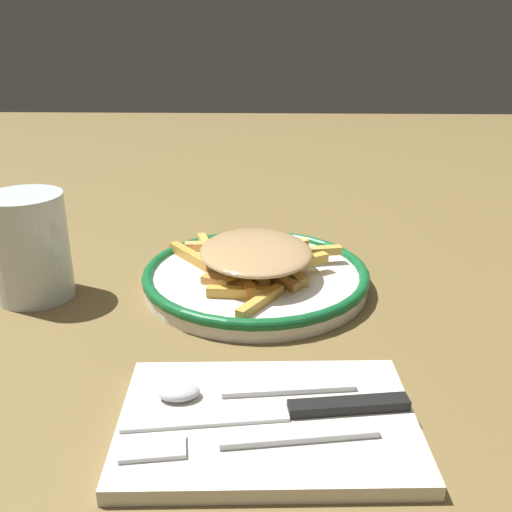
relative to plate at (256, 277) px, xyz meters
name	(u,v)px	position (x,y,z in m)	size (l,w,h in m)	color
ground_plane	(256,287)	(0.00, 0.00, -0.01)	(2.60, 2.60, 0.00)	brown
plate	(256,277)	(0.00, 0.00, 0.00)	(0.25, 0.25, 0.02)	white
fries_heap	(256,256)	(0.00, 0.00, 0.02)	(0.21, 0.20, 0.04)	#D8B555
napkin	(268,422)	(-0.24, -0.02, -0.01)	(0.14, 0.21, 0.01)	silver
fork	(249,440)	(-0.27, 0.00, 0.00)	(0.04, 0.18, 0.00)	silver
knife	(293,410)	(-0.24, -0.03, 0.00)	(0.04, 0.21, 0.01)	black
spoon	(223,391)	(-0.22, 0.02, 0.00)	(0.03, 0.15, 0.01)	silver
water_glass	(30,247)	(-0.03, 0.24, 0.04)	(0.08, 0.08, 0.11)	silver
salt_shaker	(38,219)	(0.13, 0.29, 0.02)	(0.03, 0.03, 0.07)	silver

